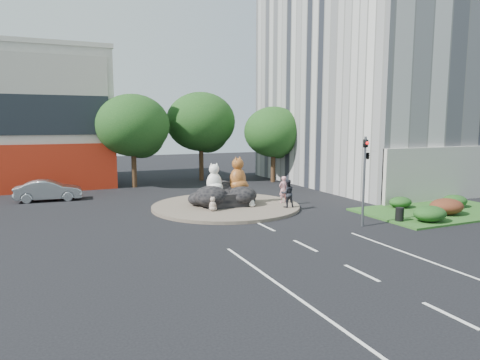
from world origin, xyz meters
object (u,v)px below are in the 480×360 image
object	(u,v)px
cat_white	(214,178)
pedestrian_pink	(283,189)
kitten_calico	(213,204)
pedestrian_dark	(288,193)
kitten_white	(252,201)
cat_tabby	(238,174)
parked_car	(49,190)
litter_bin	(400,214)

from	to	relation	value
cat_white	pedestrian_pink	bearing A→B (deg)	-15.02
kitten_calico	pedestrian_dark	bearing A→B (deg)	32.86
kitten_white	pedestrian_pink	distance (m)	2.77
kitten_white	pedestrian_dark	distance (m)	2.42
cat_tabby	kitten_white	bearing A→B (deg)	-106.46
kitten_white	parked_car	xyz separation A→B (m)	(-12.35, 9.08, 0.18)
pedestrian_dark	litter_bin	bearing A→B (deg)	136.62
kitten_white	pedestrian_pink	size ratio (longest dim) A/B	0.42
pedestrian_dark	kitten_calico	bearing A→B (deg)	0.98
pedestrian_dark	litter_bin	size ratio (longest dim) A/B	2.37
cat_white	kitten_white	distance (m)	2.97
kitten_white	litter_bin	world-z (taller)	kitten_white
cat_tabby	pedestrian_dark	distance (m)	3.73
pedestrian_dark	parked_car	xyz separation A→B (m)	(-14.44, 10.18, -0.35)
litter_bin	kitten_white	bearing A→B (deg)	131.99
parked_car	pedestrian_pink	bearing A→B (deg)	-115.82
pedestrian_dark	litter_bin	world-z (taller)	pedestrian_dark
cat_white	pedestrian_dark	distance (m)	5.01
cat_tabby	pedestrian_pink	xyz separation A→B (m)	(3.04, -0.95, -1.16)
cat_white	cat_tabby	world-z (taller)	cat_tabby
cat_tabby	pedestrian_dark	world-z (taller)	cat_tabby
cat_tabby	litter_bin	distance (m)	10.74
pedestrian_dark	parked_car	distance (m)	17.67
pedestrian_dark	parked_car	world-z (taller)	pedestrian_dark
cat_tabby	kitten_calico	distance (m)	3.38
kitten_calico	pedestrian_dark	world-z (taller)	pedestrian_dark
pedestrian_pink	kitten_white	bearing A→B (deg)	3.51
pedestrian_pink	pedestrian_dark	distance (m)	1.70
cat_tabby	parked_car	xyz separation A→B (m)	(-11.98, 7.63, -1.52)
pedestrian_dark	litter_bin	xyz separation A→B (m)	(4.09, -5.77, -0.61)
cat_white	parked_car	world-z (taller)	cat_white
pedestrian_pink	pedestrian_dark	xyz separation A→B (m)	(-0.58, -1.60, -0.01)
kitten_calico	litter_bin	bearing A→B (deg)	6.67
parked_car	cat_white	bearing A→B (deg)	-122.79
cat_white	pedestrian_dark	world-z (taller)	cat_white
cat_white	kitten_white	world-z (taller)	cat_white
pedestrian_pink	pedestrian_dark	bearing A→B (deg)	62.94
pedestrian_dark	pedestrian_pink	bearing A→B (deg)	-98.72
litter_bin	pedestrian_pink	bearing A→B (deg)	115.49
kitten_white	pedestrian_pink	xyz separation A→B (m)	(2.67, 0.50, 0.54)
pedestrian_dark	litter_bin	distance (m)	7.10
litter_bin	kitten_calico	bearing A→B (deg)	143.55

